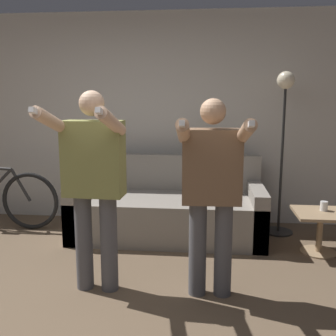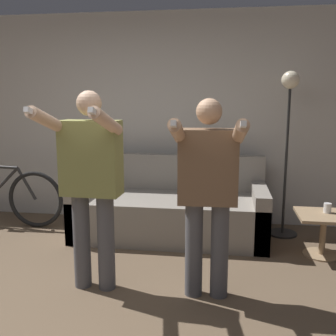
{
  "view_description": "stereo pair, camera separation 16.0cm",
  "coord_description": "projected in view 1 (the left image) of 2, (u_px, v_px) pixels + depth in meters",
  "views": [
    {
      "loc": [
        0.95,
        -2.49,
        1.57
      ],
      "look_at": [
        0.57,
        1.14,
        0.91
      ],
      "focal_mm": 42.0,
      "sensor_mm": 36.0,
      "label": 1
    },
    {
      "loc": [
        1.1,
        -2.47,
        1.57
      ],
      "look_at": [
        0.57,
        1.14,
        0.91
      ],
      "focal_mm": 42.0,
      "sensor_mm": 36.0,
      "label": 2
    }
  ],
  "objects": [
    {
      "name": "couch",
      "position": [
        168.0,
        211.0,
        4.51
      ],
      "size": [
        2.14,
        0.94,
        0.89
      ],
      "color": "gray",
      "rests_on": "ground_plane"
    },
    {
      "name": "wall_back",
      "position": [
        134.0,
        119.0,
        4.97
      ],
      "size": [
        10.0,
        0.05,
        2.6
      ],
      "color": "beige",
      "rests_on": "ground_plane"
    },
    {
      "name": "side_table",
      "position": [
        320.0,
        223.0,
        3.98
      ],
      "size": [
        0.52,
        0.52,
        0.43
      ],
      "color": "#A38460",
      "rests_on": "ground_plane"
    },
    {
      "name": "person_left",
      "position": [
        93.0,
        177.0,
        3.1
      ],
      "size": [
        0.56,
        0.67,
        1.63
      ],
      "rotation": [
        0.0,
        0.0,
        -0.04
      ],
      "color": "#56565B",
      "rests_on": "ground_plane"
    },
    {
      "name": "ground_plane",
      "position": [
        73.0,
        320.0,
        2.81
      ],
      "size": [
        16.0,
        16.0,
        0.0
      ],
      "primitive_type": "plane",
      "color": "brown"
    },
    {
      "name": "cup",
      "position": [
        324.0,
        206.0,
        4.0
      ],
      "size": [
        0.08,
        0.08,
        0.1
      ],
      "color": "white",
      "rests_on": "side_table"
    },
    {
      "name": "cat",
      "position": [
        206.0,
        148.0,
        4.7
      ],
      "size": [
        0.45,
        0.15,
        0.18
      ],
      "color": "tan",
      "rests_on": "couch"
    },
    {
      "name": "floor_lamp",
      "position": [
        284.0,
        124.0,
        4.41
      ],
      "size": [
        0.33,
        0.33,
        1.86
      ],
      "color": "black",
      "rests_on": "ground_plane"
    },
    {
      "name": "person_right",
      "position": [
        212.0,
        185.0,
        3.01
      ],
      "size": [
        0.54,
        0.67,
        1.57
      ],
      "rotation": [
        0.0,
        0.0,
        0.03
      ],
      "color": "#56565B",
      "rests_on": "ground_plane"
    }
  ]
}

